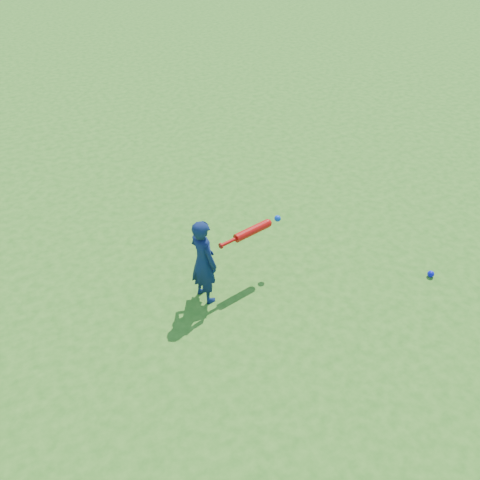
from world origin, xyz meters
The scene contains 4 objects.
ground centered at (0.00, 0.00, 0.00)m, with size 80.00×80.00×0.00m, color #32741B.
child centered at (-0.31, 0.44, 0.52)m, with size 0.38×0.25×1.04m, color #0F1E49.
ground_ball_blue centered at (2.18, -0.45, 0.04)m, with size 0.08×0.08×0.08m, color #0C10D8.
bat_swing centered at (0.35, 0.52, 0.66)m, with size 0.85×0.24×0.10m.
Camera 1 is at (-1.96, -3.65, 4.15)m, focal length 40.00 mm.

